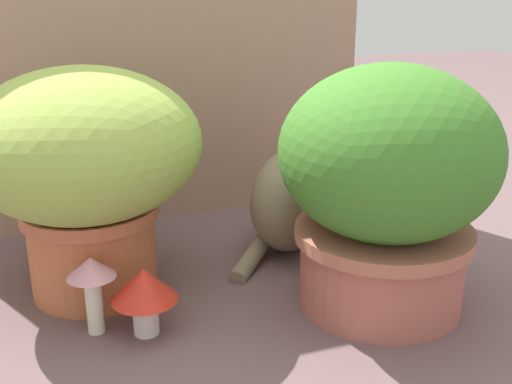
{
  "coord_description": "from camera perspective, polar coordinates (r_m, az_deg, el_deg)",
  "views": [
    {
      "loc": [
        -0.31,
        -1.01,
        0.58
      ],
      "look_at": [
        0.08,
        0.07,
        0.18
      ],
      "focal_mm": 44.99,
      "sensor_mm": 36.0,
      "label": 1
    }
  ],
  "objects": [
    {
      "name": "mushroom_ornament_pink",
      "position": [
        1.1,
        -14.39,
        -7.33
      ],
      "size": [
        0.08,
        0.08,
        0.14
      ],
      "color": "silver",
      "rests_on": "ground"
    },
    {
      "name": "cat",
      "position": [
        1.4,
        3.5,
        0.02
      ],
      "size": [
        0.34,
        0.31,
        0.32
      ],
      "color": "#7F7257",
      "rests_on": "ground"
    },
    {
      "name": "cardboard_backdrop",
      "position": [
        1.51,
        -9.45,
        15.18
      ],
      "size": [
        1.03,
        0.03,
        0.96
      ],
      "primitive_type": "cube",
      "color": "tan",
      "rests_on": "ground"
    },
    {
      "name": "mushroom_ornament_red",
      "position": [
        1.08,
        -9.92,
        -8.48
      ],
      "size": [
        0.11,
        0.11,
        0.12
      ],
      "color": "silver",
      "rests_on": "ground"
    },
    {
      "name": "ground_plane",
      "position": [
        1.21,
        -2.51,
        -9.56
      ],
      "size": [
        6.0,
        6.0,
        0.0
      ],
      "primitive_type": "plane",
      "color": "#654E50"
    },
    {
      "name": "grass_planter",
      "position": [
        1.19,
        -14.93,
        2.53
      ],
      "size": [
        0.42,
        0.42,
        0.42
      ],
      "color": "#BD643D",
      "rests_on": "ground"
    },
    {
      "name": "leafy_planter",
      "position": [
        1.13,
        11.58,
        0.89
      ],
      "size": [
        0.38,
        0.38,
        0.44
      ],
      "color": "#B15E53",
      "rests_on": "ground"
    }
  ]
}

